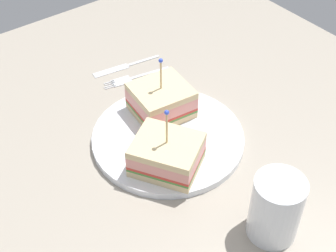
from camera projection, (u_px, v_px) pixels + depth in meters
ground_plane at (168, 145)px, 80.32cm from camera, size 93.19×93.19×2.00cm
plate at (168, 138)px, 79.24cm from camera, size 24.32×24.32×1.21cm
sandwich_half_front at (167, 154)px, 72.25cm from camera, size 12.37×11.93×10.94cm
sandwich_half_back at (161, 100)px, 81.24cm from camera, size 9.41×9.86×10.82cm
drink_glass at (275, 211)px, 63.98cm from camera, size 6.75×6.75×9.63cm
fork at (130, 78)px, 91.58cm from camera, size 3.49×12.88×0.35cm
knife at (123, 67)px, 94.34cm from camera, size 3.10×13.71×0.35cm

